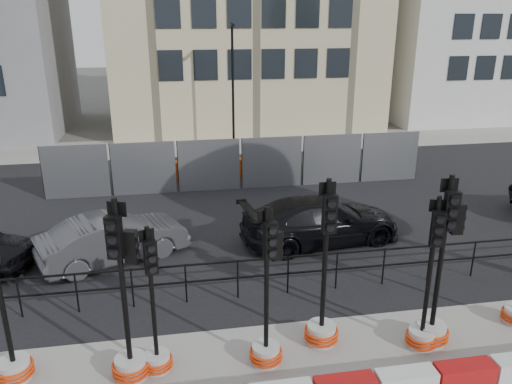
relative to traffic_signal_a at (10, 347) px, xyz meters
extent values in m
plane|color=#51514C|center=(5.59, 0.88, -0.71)|extent=(120.00, 120.00, 0.00)
cube|color=black|center=(5.59, 7.88, -0.69)|extent=(40.00, 14.00, 0.03)
cube|color=gray|center=(5.59, 16.88, -0.70)|extent=(40.00, 4.00, 0.02)
cylinder|color=black|center=(-0.41, 2.08, -0.21)|extent=(0.04, 0.04, 1.00)
cylinder|color=black|center=(0.79, 2.08, -0.21)|extent=(0.04, 0.04, 1.00)
cylinder|color=black|center=(1.99, 2.08, -0.21)|extent=(0.04, 0.04, 1.00)
cylinder|color=black|center=(3.19, 2.08, -0.21)|extent=(0.04, 0.04, 1.00)
cylinder|color=black|center=(4.39, 2.08, -0.21)|extent=(0.04, 0.04, 1.00)
cylinder|color=black|center=(5.59, 2.08, -0.21)|extent=(0.04, 0.04, 1.00)
cylinder|color=black|center=(6.79, 2.08, -0.21)|extent=(0.04, 0.04, 1.00)
cylinder|color=black|center=(7.99, 2.08, -0.21)|extent=(0.04, 0.04, 1.00)
cylinder|color=black|center=(9.19, 2.08, -0.21)|extent=(0.04, 0.04, 1.00)
cylinder|color=black|center=(10.39, 2.08, -0.21)|extent=(0.04, 0.04, 1.00)
cube|color=black|center=(5.59, 2.08, 0.27)|extent=(18.00, 0.04, 0.04)
cube|color=black|center=(5.59, 2.08, -0.16)|extent=(18.00, 0.04, 0.04)
cube|color=gray|center=(-0.41, 9.88, 0.29)|extent=(2.30, 0.05, 2.00)
cylinder|color=black|center=(-1.56, 9.88, 0.29)|extent=(0.05, 0.05, 2.00)
cube|color=gray|center=(1.99, 9.88, 0.29)|extent=(2.30, 0.05, 2.00)
cylinder|color=black|center=(0.84, 9.88, 0.29)|extent=(0.05, 0.05, 2.00)
cube|color=gray|center=(4.39, 9.88, 0.29)|extent=(2.30, 0.05, 2.00)
cylinder|color=black|center=(3.24, 9.88, 0.29)|extent=(0.05, 0.05, 2.00)
cube|color=gray|center=(6.79, 9.88, 0.29)|extent=(2.30, 0.05, 2.00)
cylinder|color=black|center=(5.64, 9.88, 0.29)|extent=(0.05, 0.05, 2.00)
cube|color=gray|center=(9.19, 9.88, 0.29)|extent=(2.30, 0.05, 2.00)
cylinder|color=black|center=(8.04, 9.88, 0.29)|extent=(0.05, 0.05, 2.00)
cube|color=gray|center=(11.59, 9.88, 0.29)|extent=(2.30, 0.05, 2.00)
cylinder|color=black|center=(10.44, 9.88, 0.29)|extent=(0.05, 0.05, 2.00)
cube|color=#D8440E|center=(1.59, 11.38, -0.31)|extent=(1.00, 0.40, 0.80)
cube|color=#D8440E|center=(3.59, 11.38, -0.31)|extent=(1.00, 0.40, 0.80)
cube|color=#D8440E|center=(5.59, 11.38, -0.31)|extent=(1.00, 0.40, 0.80)
cube|color=#D8440E|center=(7.59, 11.38, -0.31)|extent=(1.00, 0.40, 0.80)
cylinder|color=black|center=(6.09, 15.88, 2.29)|extent=(0.12, 0.12, 6.00)
cube|color=black|center=(6.09, 15.63, 5.19)|extent=(0.12, 0.50, 0.12)
cube|color=silver|center=(6.64, -1.92, -0.16)|extent=(1.00, 0.35, 0.50)
cube|color=red|center=(7.69, -1.92, -0.16)|extent=(1.00, 0.35, 0.50)
cylinder|color=silver|center=(0.00, 0.01, -0.50)|extent=(0.56, 0.56, 0.42)
torus|color=red|center=(0.00, 0.01, -0.58)|extent=(0.68, 0.68, 0.05)
torus|color=red|center=(0.00, 0.01, -0.50)|extent=(0.68, 0.68, 0.05)
torus|color=red|center=(0.00, 0.01, -0.42)|extent=(0.68, 0.68, 0.05)
cylinder|color=silver|center=(2.09, -0.29, -0.50)|extent=(0.58, 0.58, 0.43)
torus|color=red|center=(2.09, -0.29, -0.58)|extent=(0.69, 0.69, 0.05)
torus|color=red|center=(2.09, -0.29, -0.50)|extent=(0.69, 0.69, 0.05)
torus|color=red|center=(2.09, -0.29, -0.41)|extent=(0.69, 0.69, 0.05)
cylinder|color=black|center=(2.09, -0.29, 1.21)|extent=(0.10, 0.10, 3.21)
cube|color=black|center=(2.05, -0.41, 2.18)|extent=(0.29, 0.22, 0.75)
cylinder|color=black|center=(2.02, -0.49, 1.94)|extent=(0.17, 0.10, 0.16)
cylinder|color=black|center=(2.02, -0.49, 2.18)|extent=(0.17, 0.10, 0.16)
cylinder|color=black|center=(2.02, -0.49, 2.41)|extent=(0.17, 0.10, 0.16)
cube|color=black|center=(2.11, -0.23, 2.60)|extent=(0.32, 0.13, 0.26)
cube|color=black|center=(2.29, -0.35, 1.96)|extent=(0.25, 0.20, 0.59)
cylinder|color=silver|center=(2.56, -0.17, -0.53)|extent=(0.48, 0.48, 0.36)
torus|color=red|center=(2.56, -0.17, -0.60)|extent=(0.58, 0.58, 0.04)
torus|color=red|center=(2.56, -0.17, -0.53)|extent=(0.58, 0.58, 0.04)
torus|color=red|center=(2.56, -0.17, -0.46)|extent=(0.58, 0.58, 0.04)
cylinder|color=black|center=(2.56, -0.17, 0.89)|extent=(0.08, 0.08, 2.67)
cube|color=black|center=(2.59, -0.27, 1.69)|extent=(0.24, 0.19, 0.62)
cylinder|color=black|center=(2.62, -0.34, 1.50)|extent=(0.14, 0.09, 0.13)
cylinder|color=black|center=(2.62, -0.34, 1.69)|extent=(0.14, 0.09, 0.13)
cylinder|color=black|center=(2.62, -0.34, 1.89)|extent=(0.14, 0.09, 0.13)
cube|color=black|center=(2.54, -0.12, 2.05)|extent=(0.26, 0.11, 0.21)
cylinder|color=silver|center=(4.60, -0.32, -0.51)|extent=(0.53, 0.53, 0.39)
torus|color=red|center=(4.60, -0.32, -0.59)|extent=(0.63, 0.63, 0.05)
torus|color=red|center=(4.60, -0.32, -0.51)|extent=(0.63, 0.63, 0.05)
torus|color=red|center=(4.60, -0.32, -0.44)|extent=(0.63, 0.63, 0.05)
cylinder|color=black|center=(4.60, -0.32, 1.05)|extent=(0.09, 0.09, 2.93)
cube|color=black|center=(4.64, -0.43, 1.93)|extent=(0.26, 0.20, 0.68)
cylinder|color=black|center=(4.66, -0.50, 1.71)|extent=(0.15, 0.09, 0.15)
cylinder|color=black|center=(4.66, -0.50, 1.93)|extent=(0.15, 0.09, 0.15)
cylinder|color=black|center=(4.66, -0.50, 2.14)|extent=(0.15, 0.09, 0.15)
cube|color=black|center=(4.59, -0.26, 2.32)|extent=(0.29, 0.12, 0.23)
cube|color=black|center=(4.79, -0.26, 1.73)|extent=(0.22, 0.18, 0.54)
cylinder|color=silver|center=(5.83, 0.11, -0.50)|extent=(0.58, 0.58, 0.43)
torus|color=red|center=(5.83, 0.11, -0.58)|extent=(0.69, 0.69, 0.05)
torus|color=red|center=(5.83, 0.11, -0.50)|extent=(0.69, 0.69, 0.05)
torus|color=red|center=(5.83, 0.11, -0.41)|extent=(0.69, 0.69, 0.05)
cylinder|color=black|center=(5.83, 0.11, 1.21)|extent=(0.10, 0.10, 3.20)
cube|color=black|center=(5.83, -0.02, 2.17)|extent=(0.26, 0.15, 0.75)
cylinder|color=black|center=(5.83, -0.11, 1.94)|extent=(0.16, 0.05, 0.16)
cylinder|color=black|center=(5.83, -0.11, 2.17)|extent=(0.16, 0.05, 0.16)
cylinder|color=black|center=(5.83, -0.11, 2.41)|extent=(0.16, 0.05, 0.16)
cube|color=black|center=(5.83, 0.17, 2.60)|extent=(0.32, 0.03, 0.26)
cylinder|color=silver|center=(8.03, -0.26, -0.49)|extent=(0.59, 0.59, 0.44)
torus|color=red|center=(8.03, -0.26, -0.58)|extent=(0.71, 0.71, 0.05)
torus|color=red|center=(8.03, -0.26, -0.49)|extent=(0.71, 0.71, 0.05)
torus|color=red|center=(8.03, -0.26, -0.40)|extent=(0.71, 0.71, 0.05)
cylinder|color=black|center=(8.03, -0.26, 1.25)|extent=(0.10, 0.10, 3.27)
cube|color=black|center=(8.01, -0.39, 2.23)|extent=(0.28, 0.18, 0.76)
cylinder|color=black|center=(8.00, -0.48, 1.99)|extent=(0.17, 0.07, 0.16)
cylinder|color=black|center=(8.00, -0.48, 2.23)|extent=(0.17, 0.07, 0.16)
cylinder|color=black|center=(8.00, -0.48, 2.47)|extent=(0.17, 0.07, 0.16)
cube|color=black|center=(8.03, -0.19, 2.67)|extent=(0.33, 0.07, 0.26)
cube|color=black|center=(8.24, -0.28, 2.01)|extent=(0.23, 0.16, 0.60)
cylinder|color=silver|center=(7.78, -0.36, -0.51)|extent=(0.53, 0.53, 0.39)
torus|color=red|center=(7.78, -0.36, -0.59)|extent=(0.63, 0.63, 0.05)
torus|color=red|center=(7.78, -0.36, -0.51)|extent=(0.63, 0.63, 0.05)
torus|color=red|center=(7.78, -0.36, -0.44)|extent=(0.63, 0.63, 0.05)
cylinder|color=black|center=(7.78, -0.36, 1.05)|extent=(0.09, 0.09, 2.93)
cube|color=black|center=(7.75, -0.47, 1.93)|extent=(0.26, 0.19, 0.68)
cylinder|color=black|center=(7.73, -0.55, 1.71)|extent=(0.15, 0.08, 0.15)
cylinder|color=black|center=(7.73, -0.55, 1.93)|extent=(0.15, 0.08, 0.15)
cylinder|color=black|center=(7.73, -0.55, 2.14)|extent=(0.15, 0.08, 0.15)
cube|color=black|center=(7.79, -0.30, 2.32)|extent=(0.29, 0.10, 0.23)
imported|color=#434448|center=(1.37, 4.60, -0.06)|extent=(4.33, 4.97, 1.30)
imported|color=black|center=(7.21, 4.77, -0.03)|extent=(3.07, 5.17, 1.36)
camera|label=1|loc=(3.06, -8.12, 5.59)|focal=35.00mm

